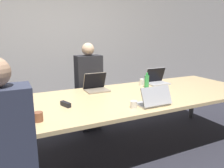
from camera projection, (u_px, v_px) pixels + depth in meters
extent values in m
plane|color=#2D2D38|center=(99.00, 156.00, 2.80)|extent=(24.00, 24.00, 0.00)
cube|color=#BCB7B2|center=(56.00, 40.00, 4.40)|extent=(12.00, 0.06, 2.80)
cube|color=#D6B77F|center=(98.00, 101.00, 2.64)|extent=(4.47, 1.30, 0.04)
cylinder|color=#4C4C51|center=(192.00, 99.00, 4.01)|extent=(0.08, 0.08, 0.72)
cube|color=gray|center=(97.00, 91.00, 3.01)|extent=(0.31, 0.24, 0.02)
cube|color=gray|center=(95.00, 81.00, 3.06)|extent=(0.32, 0.10, 0.23)
cube|color=black|center=(95.00, 81.00, 3.05)|extent=(0.31, 0.10, 0.23)
cube|color=#2D2D38|center=(90.00, 115.00, 3.58)|extent=(0.32, 0.24, 0.45)
cube|color=#232328|center=(89.00, 79.00, 3.45)|extent=(0.40, 0.24, 0.76)
sphere|color=beige|center=(88.00, 49.00, 3.34)|extent=(0.19, 0.19, 0.19)
cube|color=gray|center=(5.00, 125.00, 1.88)|extent=(0.35, 0.22, 0.02)
cube|color=gray|center=(4.00, 116.00, 1.76)|extent=(0.35, 0.04, 0.22)
cube|color=black|center=(4.00, 116.00, 1.77)|extent=(0.35, 0.04, 0.22)
cube|color=#33384C|center=(3.00, 143.00, 1.44)|extent=(0.40, 0.24, 0.76)
cylinder|color=brown|center=(38.00, 117.00, 1.97)|extent=(0.09, 0.09, 0.09)
cube|color=#B7B7BC|center=(158.00, 84.00, 3.44)|extent=(0.34, 0.23, 0.02)
cube|color=#B7B7BC|center=(155.00, 75.00, 3.49)|extent=(0.34, 0.08, 0.23)
cube|color=black|center=(155.00, 75.00, 3.49)|extent=(0.34, 0.08, 0.23)
cylinder|color=white|center=(142.00, 82.00, 3.36)|extent=(0.07, 0.07, 0.10)
cylinder|color=green|center=(147.00, 81.00, 3.22)|extent=(0.07, 0.07, 0.18)
cylinder|color=green|center=(147.00, 74.00, 3.19)|extent=(0.03, 0.03, 0.04)
cube|color=#B7B7BC|center=(152.00, 104.00, 2.45)|extent=(0.36, 0.21, 0.02)
cube|color=#B7B7BC|center=(157.00, 96.00, 2.36)|extent=(0.36, 0.10, 0.20)
cube|color=black|center=(156.00, 96.00, 2.37)|extent=(0.36, 0.09, 0.19)
cylinder|color=white|center=(134.00, 104.00, 2.33)|extent=(0.07, 0.07, 0.08)
cube|color=black|center=(66.00, 104.00, 2.38)|extent=(0.09, 0.16, 0.05)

